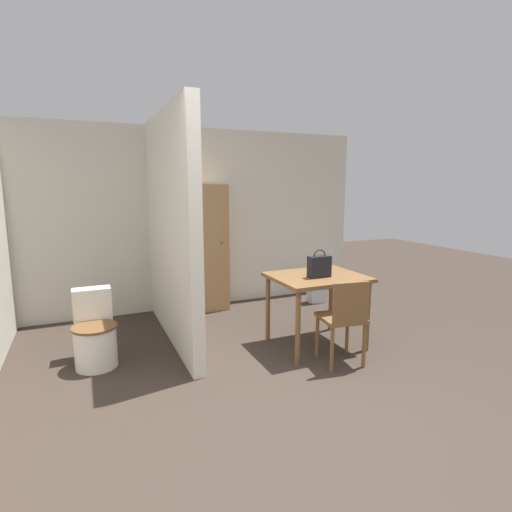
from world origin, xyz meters
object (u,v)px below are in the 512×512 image
Objects in this scene: dining_table at (317,284)px; toilet at (95,335)px; handbag at (319,266)px; space_heater at (317,285)px; wooden_chair at (344,317)px; wooden_cabinet at (208,248)px.

dining_table is 1.33× the size of toilet.
handbag reaches higher than space_heater.
toilet is (-2.20, 0.99, -0.19)m from wooden_chair.
wooden_cabinet is 1.73m from space_heater.
dining_table is at bearing 96.39° from wooden_chair.
handbag is 0.56× the size of space_heater.
dining_table is 0.56m from wooden_chair.
wooden_chair is 0.49× the size of wooden_cabinet.
wooden_chair is at bearing -73.56° from wooden_cabinet.
wooden_chair is 1.63× the size of space_heater.
space_heater is (0.90, 1.40, -0.42)m from dining_table.
space_heater is at bearing 57.22° from dining_table.
wooden_chair is 2.38m from wooden_cabinet.
wooden_cabinet is at bearing 114.76° from wooden_chair.
wooden_cabinet reaches higher than handbag.
dining_table is at bearing 70.55° from handbag.
toilet is (-2.22, 0.47, -0.39)m from dining_table.
handbag reaches higher than wooden_chair.
handbag is (2.19, -0.55, 0.61)m from toilet.
toilet is 3.25m from space_heater.
handbag is at bearing 99.61° from wooden_chair.
wooden_chair is 0.61m from handbag.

